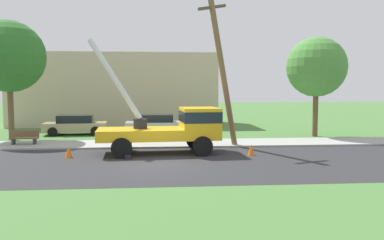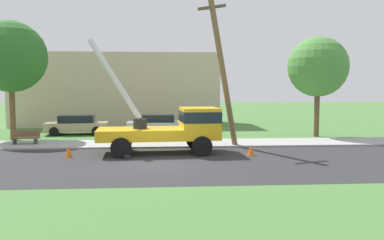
% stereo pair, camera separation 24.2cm
% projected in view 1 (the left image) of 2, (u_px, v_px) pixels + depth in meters
% --- Properties ---
extents(ground_plane, '(120.00, 120.00, 0.00)m').
position_uv_depth(ground_plane, '(158.00, 133.00, 29.61)').
color(ground_plane, '#477538').
extents(road_asphalt, '(80.00, 8.63, 0.01)m').
position_uv_depth(road_asphalt, '(158.00, 163.00, 17.69)').
color(road_asphalt, '#2B2B2D').
rests_on(road_asphalt, ground).
extents(sidewalk_strip, '(80.00, 3.17, 0.10)m').
position_uv_depth(sidewalk_strip, '(158.00, 144.00, 23.54)').
color(sidewalk_strip, '#9E9E99').
rests_on(sidewalk_strip, ground).
extents(utility_truck, '(6.91, 3.21, 5.98)m').
position_uv_depth(utility_truck, '(175.00, 126.00, 20.41)').
color(utility_truck, gold).
rests_on(utility_truck, ground).
extents(leaning_utility_pole, '(2.52, 1.50, 8.86)m').
position_uv_depth(leaning_utility_pole, '(222.00, 67.00, 21.95)').
color(leaning_utility_pole, brown).
rests_on(leaning_utility_pole, ground).
extents(traffic_cone_ahead, '(0.36, 0.36, 0.56)m').
position_uv_depth(traffic_cone_ahead, '(251.00, 150.00, 19.72)').
color(traffic_cone_ahead, orange).
rests_on(traffic_cone_ahead, ground).
extents(traffic_cone_behind, '(0.36, 0.36, 0.56)m').
position_uv_depth(traffic_cone_behind, '(69.00, 152.00, 19.12)').
color(traffic_cone_behind, orange).
rests_on(traffic_cone_behind, ground).
extents(parked_sedan_tan, '(4.53, 2.26, 1.42)m').
position_uv_depth(parked_sedan_tan, '(76.00, 125.00, 28.45)').
color(parked_sedan_tan, tan).
rests_on(parked_sedan_tan, ground).
extents(parked_sedan_silver, '(4.42, 2.06, 1.42)m').
position_uv_depth(parked_sedan_silver, '(156.00, 124.00, 29.05)').
color(parked_sedan_silver, '#B7B7BF').
rests_on(parked_sedan_silver, ground).
extents(park_bench, '(1.60, 0.45, 0.90)m').
position_uv_depth(park_bench, '(24.00, 138.00, 22.92)').
color(park_bench, brown).
rests_on(park_bench, ground).
extents(roadside_tree_near, '(4.11, 4.11, 6.88)m').
position_uv_depth(roadside_tree_near, '(316.00, 67.00, 27.06)').
color(roadside_tree_near, brown).
rests_on(roadside_tree_near, ground).
extents(roadside_tree_far, '(4.61, 4.61, 7.71)m').
position_uv_depth(roadside_tree_far, '(9.00, 57.00, 25.26)').
color(roadside_tree_far, brown).
rests_on(roadside_tree_far, ground).
extents(lowrise_building_backdrop, '(18.00, 6.00, 6.40)m').
position_uv_depth(lowrise_building_backdrop, '(117.00, 90.00, 36.11)').
color(lowrise_building_backdrop, '#C6B293').
rests_on(lowrise_building_backdrop, ground).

